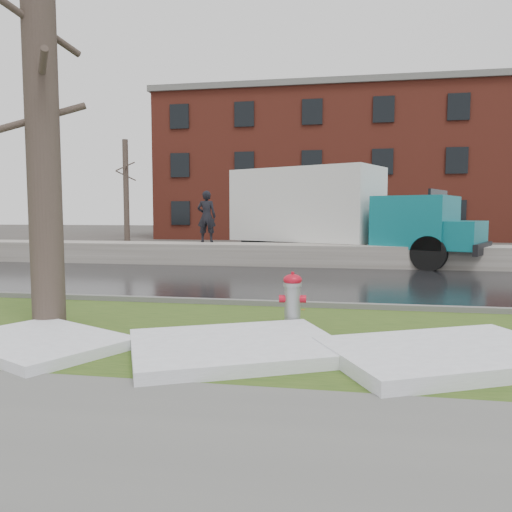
% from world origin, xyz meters
% --- Properties ---
extents(ground, '(120.00, 120.00, 0.00)m').
position_xyz_m(ground, '(0.00, 0.00, 0.00)').
color(ground, '#47423D').
rests_on(ground, ground).
extents(verge, '(60.00, 4.50, 0.04)m').
position_xyz_m(verge, '(0.00, -1.25, 0.02)').
color(verge, '#2A4517').
rests_on(verge, ground).
extents(sidewalk, '(60.00, 3.00, 0.05)m').
position_xyz_m(sidewalk, '(0.00, -5.00, 0.03)').
color(sidewalk, slate).
rests_on(sidewalk, ground).
extents(road, '(60.00, 7.00, 0.03)m').
position_xyz_m(road, '(0.00, 4.50, 0.01)').
color(road, black).
rests_on(road, ground).
extents(parking_lot, '(60.00, 9.00, 0.03)m').
position_xyz_m(parking_lot, '(0.00, 13.00, 0.01)').
color(parking_lot, slate).
rests_on(parking_lot, ground).
extents(curb, '(60.00, 0.15, 0.14)m').
position_xyz_m(curb, '(0.00, 1.00, 0.07)').
color(curb, slate).
rests_on(curb, ground).
extents(snowbank, '(60.00, 1.60, 0.75)m').
position_xyz_m(snowbank, '(0.00, 8.70, 0.38)').
color(snowbank, '#ABA49C').
rests_on(snowbank, ground).
extents(brick_building, '(26.00, 12.00, 10.00)m').
position_xyz_m(brick_building, '(2.00, 30.00, 5.00)').
color(brick_building, maroon).
rests_on(brick_building, ground).
extents(bg_tree_left, '(1.40, 1.62, 6.50)m').
position_xyz_m(bg_tree_left, '(-12.00, 22.00, 3.33)').
color(bg_tree_left, brown).
rests_on(bg_tree_left, ground).
extents(bg_tree_center, '(1.40, 1.62, 6.50)m').
position_xyz_m(bg_tree_center, '(-6.00, 26.00, 3.33)').
color(bg_tree_center, brown).
rests_on(bg_tree_center, ground).
extents(fire_hydrant, '(0.43, 0.38, 0.88)m').
position_xyz_m(fire_hydrant, '(1.15, -0.74, 0.51)').
color(fire_hydrant, '#919498').
rests_on(fire_hydrant, verge).
extents(tree, '(1.16, 1.31, 6.34)m').
position_xyz_m(tree, '(-2.69, -1.29, 3.23)').
color(tree, brown).
rests_on(tree, verge).
extents(box_truck, '(10.26, 5.93, 3.51)m').
position_xyz_m(box_truck, '(1.48, 10.36, 1.85)').
color(box_truck, black).
rests_on(box_truck, ground).
extents(worker, '(0.72, 0.50, 1.89)m').
position_xyz_m(worker, '(-3.06, 9.30, 1.69)').
color(worker, black).
rests_on(worker, snowbank).
extents(snow_patch_near, '(3.20, 2.92, 0.16)m').
position_xyz_m(snow_patch_near, '(0.58, -2.30, 0.12)').
color(snow_patch_near, white).
rests_on(snow_patch_near, verge).
extents(snow_patch_far, '(2.68, 2.41, 0.14)m').
position_xyz_m(snow_patch_far, '(-2.06, -2.50, 0.11)').
color(snow_patch_far, white).
rests_on(snow_patch_far, verge).
extents(snow_patch_side, '(3.30, 2.83, 0.18)m').
position_xyz_m(snow_patch_side, '(3.18, -2.22, 0.13)').
color(snow_patch_side, white).
rests_on(snow_patch_side, verge).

